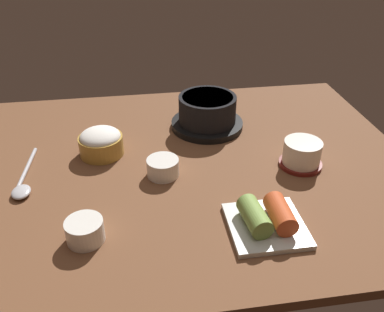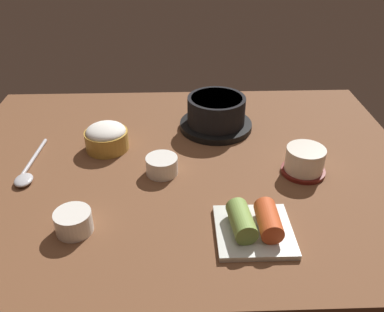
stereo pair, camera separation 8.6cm
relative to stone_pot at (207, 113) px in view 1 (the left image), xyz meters
The scene contains 8 objects.
dining_table 18.47cm from the stone_pot, 118.53° to the right, with size 100.00×76.00×2.00cm, color brown.
stone_pot is the anchor object (origin of this frame).
rice_bowl 26.97cm from the stone_pot, 160.72° to the right, with size 9.69×9.69×6.04cm.
tea_cup_with_saucer 26.04cm from the stone_pot, 50.60° to the right, with size 9.12×9.12×5.78cm.
banchan_cup_center 23.17cm from the stone_pot, 123.58° to the right, with size 6.58×6.58×3.72cm.
kimchi_plate 38.23cm from the stone_pot, 84.97° to the right, with size 13.00×13.00×4.83cm.
side_bowl_near 45.41cm from the stone_pot, 127.01° to the right, with size 6.37×6.37×3.91cm.
spoon 44.97cm from the stone_pot, 154.78° to the right, with size 3.60×18.84×1.35cm.
Camera 1 is at (-9.12, -74.08, 51.03)cm, focal length 38.82 mm.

